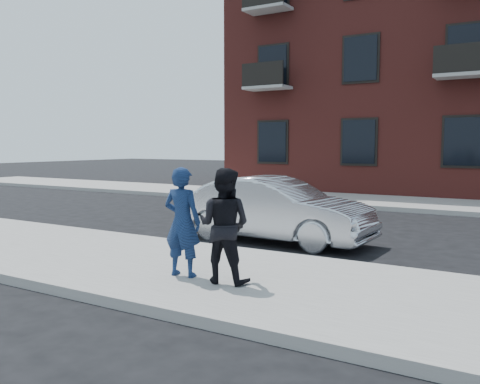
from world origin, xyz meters
The scene contains 8 objects.
ground centered at (0.00, 0.00, 0.00)m, with size 100.00×100.00×0.00m, color black.
near_sidewalk centered at (0.00, -0.25, 0.07)m, with size 50.00×3.50×0.15m, color gray.
near_curb centered at (0.00, 1.55, 0.07)m, with size 50.00×0.10×0.15m, color #999691.
far_sidewalk centered at (0.00, 11.25, 0.07)m, with size 50.00×3.50×0.15m, color gray.
far_curb centered at (0.00, 9.45, 0.07)m, with size 50.00×0.10×0.15m, color #999691.
silver_sedan centered at (-2.37, 3.10, 0.70)m, with size 1.48×4.25×1.40m, color #B7BABF.
man_hoodie centered at (-1.98, -0.67, 0.96)m, with size 0.63×0.51×1.63m.
man_peacoat centered at (-1.27, -0.64, 0.96)m, with size 0.87×0.72×1.63m.
Camera 1 is at (2.56, -6.60, 2.10)m, focal length 38.00 mm.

